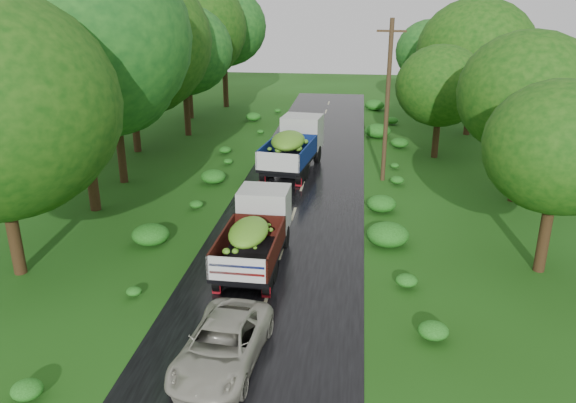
% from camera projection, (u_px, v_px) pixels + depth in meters
% --- Properties ---
extents(ground, '(120.00, 120.00, 0.00)m').
position_uv_depth(ground, '(240.00, 381.00, 14.82)').
color(ground, '#193F0D').
rests_on(ground, ground).
extents(road, '(6.50, 80.00, 0.02)m').
position_uv_depth(road, '(270.00, 288.00, 19.46)').
color(road, black).
rests_on(road, ground).
extents(road_lines, '(0.12, 69.60, 0.00)m').
position_uv_depth(road_lines, '(274.00, 274.00, 20.39)').
color(road_lines, '#BFB78C').
rests_on(road_lines, road).
extents(truck_near, '(2.11, 5.70, 2.38)m').
position_uv_depth(truck_near, '(256.00, 230.00, 20.88)').
color(truck_near, black).
rests_on(truck_near, ground).
extents(truck_far, '(3.13, 6.79, 2.75)m').
position_uv_depth(truck_far, '(294.00, 143.00, 31.97)').
color(truck_far, black).
rests_on(truck_far, ground).
extents(car, '(2.35, 4.52, 1.21)m').
position_uv_depth(car, '(222.00, 345.00, 15.27)').
color(car, '#ACAA99').
rests_on(car, road).
extents(utility_pole, '(1.48, 0.25, 8.47)m').
position_uv_depth(utility_pole, '(387.00, 101.00, 29.18)').
color(utility_pole, '#382616').
rests_on(utility_pole, ground).
extents(trees_left, '(6.42, 36.11, 9.84)m').
position_uv_depth(trees_left, '(145.00, 46.00, 33.10)').
color(trees_left, black).
rests_on(trees_left, ground).
extents(trees_right, '(6.65, 32.43, 7.60)m').
position_uv_depth(trees_right, '(475.00, 73.00, 33.42)').
color(trees_right, black).
rests_on(trees_right, ground).
extents(shrubs, '(11.90, 44.00, 0.70)m').
position_uv_depth(shrubs, '(298.00, 193.00, 27.70)').
color(shrubs, '#1B5814').
rests_on(shrubs, ground).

